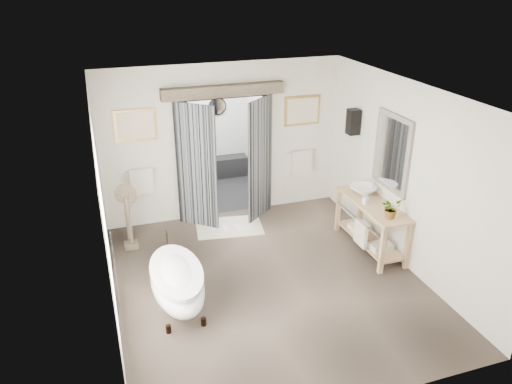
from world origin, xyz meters
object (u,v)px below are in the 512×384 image
vanity (370,222)px  basin (364,190)px  clawfoot_tub (177,281)px  rug (229,227)px

vanity → basin: bearing=84.2°
clawfoot_tub → vanity: vanity is taller
clawfoot_tub → basin: 3.55m
clawfoot_tub → rug: clawfoot_tub is taller
basin → rug: bearing=175.5°
clawfoot_tub → rug: (1.31, 2.00, -0.38)m
clawfoot_tub → basin: basin is taller
vanity → rug: bearing=144.1°
rug → basin: bearing=-28.3°
vanity → rug: 2.57m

